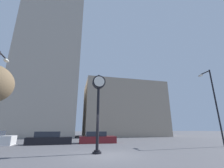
{
  "coord_description": "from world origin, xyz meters",
  "views": [
    {
      "loc": [
        -1.96,
        -9.8,
        1.54
      ],
      "look_at": [
        3.09,
        10.8,
        7.92
      ],
      "focal_mm": 24.0,
      "sensor_mm": 36.0,
      "label": 1
    }
  ],
  "objects_px": {
    "car_maroon": "(97,138)",
    "street_lamp_right": "(211,95)",
    "street_clock": "(98,97)",
    "car_black": "(49,139)"
  },
  "relations": [
    {
      "from": "car_black",
      "to": "street_lamp_right",
      "type": "relative_size",
      "value": 0.6
    },
    {
      "from": "car_black",
      "to": "car_maroon",
      "type": "bearing_deg",
      "value": 1.09
    },
    {
      "from": "car_black",
      "to": "street_lamp_right",
      "type": "distance_m",
      "value": 17.36
    },
    {
      "from": "street_clock",
      "to": "car_maroon",
      "type": "distance_m",
      "value": 8.3
    },
    {
      "from": "car_maroon",
      "to": "street_lamp_right",
      "type": "distance_m",
      "value": 13.03
    },
    {
      "from": "car_maroon",
      "to": "street_lamp_right",
      "type": "relative_size",
      "value": 0.55
    },
    {
      "from": "street_clock",
      "to": "car_black",
      "type": "height_order",
      "value": "street_clock"
    },
    {
      "from": "street_clock",
      "to": "car_black",
      "type": "xyz_separation_m",
      "value": [
        -4.0,
        7.27,
        -3.21
      ]
    },
    {
      "from": "street_clock",
      "to": "car_maroon",
      "type": "xyz_separation_m",
      "value": [
        1.1,
        7.57,
        -3.22
      ]
    },
    {
      "from": "car_maroon",
      "to": "street_lamp_right",
      "type": "xyz_separation_m",
      "value": [
        10.72,
        -6.01,
        4.33
      ]
    }
  ]
}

